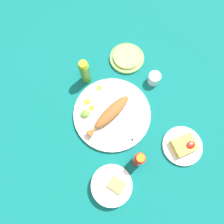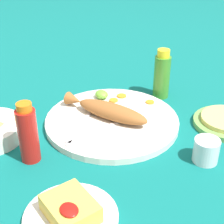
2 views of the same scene
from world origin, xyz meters
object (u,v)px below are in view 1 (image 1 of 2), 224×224
Objects in this scene: side_plate_fries at (182,146)px; fork_far at (117,132)px; fork_near at (126,127)px; salt_cup at (154,79)px; tortilla_plate at (127,58)px; fried_fish at (110,114)px; hot_sauce_bottle_red at (138,160)px; hot_sauce_bottle_green at (85,72)px; guacamole_bowl at (112,185)px; main_plate at (112,114)px.

fork_far is at bearing 145.47° from side_plate_fries.
fork_near is at bearing 138.35° from side_plate_fries.
fork_far is 0.33m from salt_cup.
fork_far is at bearing -120.62° from tortilla_plate.
fried_fish is 4.30× the size of salt_cup.
hot_sauce_bottle_red is 0.48m from hot_sauce_bottle_green.
hot_sauce_bottle_red is at bearing -82.79° from hot_sauce_bottle_green.
guacamole_bowl reaches higher than tortilla_plate.
hot_sauce_bottle_red is 0.83× the size of side_plate_fries.
guacamole_bowl is (-0.14, -0.05, -0.05)m from hot_sauce_bottle_red.
salt_cup is (0.28, 0.18, 0.01)m from fork_far.
salt_cup is at bearing 53.19° from hot_sauce_bottle_red.
hot_sauce_bottle_red is at bearing 19.02° from guacamole_bowl.
hot_sauce_bottle_green reaches higher than hot_sauce_bottle_red.
hot_sauce_bottle_red is 0.23m from side_plate_fries.
fork_near is 1.03× the size of tortilla_plate.
fork_near reaches higher than side_plate_fries.
main_plate is at bearing -163.58° from fork_near.
guacamole_bowl is at bearing -65.20° from fork_far.
hot_sauce_bottle_red reaches higher than main_plate.
main_plate is at bearing 66.64° from guacamole_bowl.
tortilla_plate is (-0.04, 0.52, 0.00)m from side_plate_fries.
hot_sauce_bottle_red is at bearing -126.81° from salt_cup.
tortilla_plate is at bearing 52.65° from main_plate.
guacamole_bowl reaches higher than fork_far.
hot_sauce_bottle_red is at bearing -109.46° from tortilla_plate.
fork_near is (0.03, -0.09, 0.01)m from main_plate.
side_plate_fries is (0.25, -0.17, -0.01)m from fork_far.
hot_sauce_bottle_green reaches higher than side_plate_fries.
salt_cup is 0.33× the size of side_plate_fries.
main_plate is 0.27m from salt_cup.
fried_fish is 1.71× the size of hot_sauce_bottle_red.
salt_cup is 0.33× the size of tortilla_plate.
fried_fish is at bearing -82.28° from hot_sauce_bottle_green.
fried_fish is at bearing -162.46° from salt_cup.
fried_fish is 1.39× the size of fork_near.
side_plate_fries is (0.25, -0.26, -0.03)m from fried_fish.
hot_sauce_bottle_green is at bearing -170.65° from fork_near.
side_plate_fries is at bearing 19.89° from fork_far.
fried_fish is 0.31m from guacamole_bowl.
side_plate_fries is 1.01× the size of tortilla_plate.
guacamole_bowl reaches higher than side_plate_fries.
guacamole_bowl is (-0.36, -0.03, 0.02)m from side_plate_fries.
hot_sauce_bottle_green is 0.34m from salt_cup.
main_plate is 0.10m from fork_near.
side_plate_fries is 0.37m from guacamole_bowl.
fork_far is 1.01× the size of hot_sauce_bottle_green.
guacamole_bowl is (-0.11, -0.20, 0.01)m from fork_far.
main_plate is 2.05× the size of tortilla_plate.
hot_sauce_bottle_red reaches higher than side_plate_fries.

